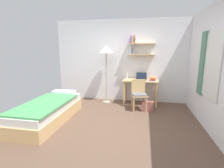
# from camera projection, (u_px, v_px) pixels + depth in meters

# --- Properties ---
(ground_plane) EXTENTS (5.28, 5.28, 0.00)m
(ground_plane) POSITION_uv_depth(u_px,v_px,m) (110.00, 126.00, 3.66)
(ground_plane) COLOR brown
(wall_back) EXTENTS (4.40, 0.27, 2.60)m
(wall_back) POSITION_uv_depth(u_px,v_px,m) (123.00, 61.00, 5.33)
(wall_back) COLOR white
(wall_back) RESTS_ON ground_plane
(wall_right) EXTENTS (0.10, 4.40, 2.60)m
(wall_right) POSITION_uv_depth(u_px,v_px,m) (218.00, 70.00, 3.04)
(wall_right) COLOR white
(wall_right) RESTS_ON ground_plane
(bed) EXTENTS (0.88, 2.02, 0.54)m
(bed) POSITION_uv_depth(u_px,v_px,m) (49.00, 111.00, 3.92)
(bed) COLOR tan
(bed) RESTS_ON ground_plane
(desk) EXTENTS (1.04, 0.54, 0.76)m
(desk) POSITION_uv_depth(u_px,v_px,m) (140.00, 85.00, 5.06)
(desk) COLOR tan
(desk) RESTS_ON ground_plane
(desk_chair) EXTENTS (0.48, 0.46, 0.84)m
(desk_chair) POSITION_uv_depth(u_px,v_px,m) (139.00, 93.00, 4.61)
(desk_chair) COLOR tan
(desk_chair) RESTS_ON ground_plane
(standing_lamp) EXTENTS (0.43, 0.43, 1.79)m
(standing_lamp) POSITION_uv_depth(u_px,v_px,m) (106.00, 52.00, 5.02)
(standing_lamp) COLOR #B2A893
(standing_lamp) RESTS_ON ground_plane
(laptop) EXTENTS (0.32, 0.23, 0.21)m
(laptop) POSITION_uv_depth(u_px,v_px,m) (141.00, 78.00, 5.10)
(laptop) COLOR black
(laptop) RESTS_ON desk
(water_bottle) EXTENTS (0.06, 0.06, 0.20)m
(water_bottle) POSITION_uv_depth(u_px,v_px,m) (127.00, 76.00, 5.08)
(water_bottle) COLOR silver
(water_bottle) RESTS_ON desk
(book_stack) EXTENTS (0.18, 0.24, 0.10)m
(book_stack) POSITION_uv_depth(u_px,v_px,m) (153.00, 79.00, 4.92)
(book_stack) COLOR purple
(book_stack) RESTS_ON desk
(handbag) EXTENTS (0.32, 0.13, 0.44)m
(handbag) POSITION_uv_depth(u_px,v_px,m) (147.00, 106.00, 4.52)
(handbag) COLOR #99564C
(handbag) RESTS_ON ground_plane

